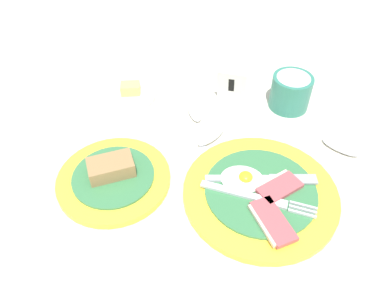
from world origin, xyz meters
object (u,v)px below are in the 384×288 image
at_px(teaspoon_stray, 197,119).
at_px(bread_plate, 113,177).
at_px(teaspoon_near_cup, 220,129).
at_px(sugar_cup, 291,91).
at_px(butter_dish, 131,93).
at_px(teaspoon_by_saucer, 326,141).
at_px(number_card, 232,83).
at_px(breakfast_plate, 260,193).

bearing_deg(teaspoon_stray, bread_plate, 126.73).
bearing_deg(bread_plate, teaspoon_near_cup, 40.97).
relative_size(bread_plate, sugar_cup, 2.37).
height_order(butter_dish, teaspoon_by_saucer, butter_dish).
xyz_separation_m(sugar_cup, butter_dish, (-0.33, -0.01, -0.03)).
bearing_deg(butter_dish, bread_plate, -83.52).
relative_size(bread_plate, number_card, 2.61).
relative_size(number_card, teaspoon_stray, 0.39).
height_order(number_card, teaspoon_near_cup, number_card).
bearing_deg(sugar_cup, teaspoon_stray, -158.30).
bearing_deg(teaspoon_stray, teaspoon_near_cup, -133.92).
bearing_deg(breakfast_plate, teaspoon_stray, 125.20).
distance_m(breakfast_plate, teaspoon_near_cup, 0.17).
bearing_deg(breakfast_plate, sugar_cup, 76.30).
distance_m(breakfast_plate, bread_plate, 0.25).
bearing_deg(teaspoon_by_saucer, butter_dish, -162.00).
distance_m(sugar_cup, teaspoon_near_cup, 0.17).
bearing_deg(butter_dish, teaspoon_by_saucer, -13.75).
xyz_separation_m(bread_plate, butter_dish, (-0.03, 0.24, -0.00)).
relative_size(sugar_cup, teaspoon_stray, 0.43).
bearing_deg(teaspoon_by_saucer, breakfast_plate, -99.74).
bearing_deg(breakfast_plate, teaspoon_by_saucer, 48.50).
xyz_separation_m(butter_dish, teaspoon_stray, (0.15, -0.07, -0.00)).
distance_m(butter_dish, teaspoon_near_cup, 0.22).
bearing_deg(number_card, teaspoon_stray, -119.44).
bearing_deg(bread_plate, teaspoon_stray, 54.22).
bearing_deg(butter_dish, breakfast_plate, -41.18).
bearing_deg(bread_plate, number_card, 54.19).
height_order(number_card, teaspoon_by_saucer, number_card).
height_order(bread_plate, teaspoon_near_cup, bread_plate).
height_order(breakfast_plate, bread_plate, bread_plate).
height_order(bread_plate, teaspoon_stray, bread_plate).
xyz_separation_m(number_card, teaspoon_by_saucer, (0.18, -0.12, -0.03)).
bearing_deg(number_card, teaspoon_near_cup, -91.99).
height_order(teaspoon_by_saucer, teaspoon_near_cup, same).
xyz_separation_m(butter_dish, teaspoon_by_saucer, (0.40, -0.10, -0.00)).
height_order(sugar_cup, number_card, number_card).
height_order(breakfast_plate, teaspoon_by_saucer, breakfast_plate).
distance_m(number_card, teaspoon_stray, 0.11).
bearing_deg(teaspoon_by_saucer, sugar_cup, 153.50).
distance_m(bread_plate, teaspoon_near_cup, 0.23).
relative_size(teaspoon_near_cup, teaspoon_stray, 0.88).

